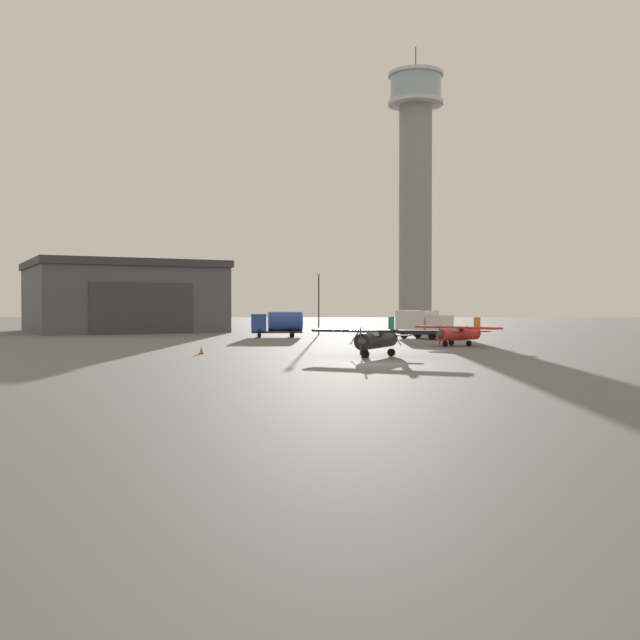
{
  "coord_description": "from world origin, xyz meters",
  "views": [
    {
      "loc": [
        -2.73,
        -47.45,
        3.69
      ],
      "look_at": [
        -3.55,
        22.69,
        2.39
      ],
      "focal_mm": 42.1,
      "sensor_mm": 36.0,
      "label": 1
    }
  ],
  "objects_px": {
    "airplane_red": "(459,333)",
    "airplane_black": "(377,338)",
    "light_post_west": "(319,298)",
    "traffic_cone_near_left": "(201,350)",
    "truck_box_white": "(423,323)",
    "truck_fuel_tanker_blue": "(277,323)",
    "control_tower": "(415,184)"
  },
  "relations": [
    {
      "from": "airplane_black",
      "to": "truck_box_white",
      "type": "distance_m",
      "value": 30.15
    },
    {
      "from": "truck_fuel_tanker_blue",
      "to": "airplane_black",
      "type": "bearing_deg",
      "value": 97.94
    },
    {
      "from": "airplane_red",
      "to": "airplane_black",
      "type": "bearing_deg",
      "value": 13.65
    },
    {
      "from": "truck_box_white",
      "to": "truck_fuel_tanker_blue",
      "type": "height_order",
      "value": "truck_box_white"
    },
    {
      "from": "airplane_black",
      "to": "truck_box_white",
      "type": "xyz_separation_m",
      "value": [
        7.01,
        29.32,
        0.43
      ]
    },
    {
      "from": "airplane_black",
      "to": "traffic_cone_near_left",
      "type": "xyz_separation_m",
      "value": [
        -13.43,
        2.47,
        -1.02
      ]
    },
    {
      "from": "airplane_red",
      "to": "airplane_black",
      "type": "relative_size",
      "value": 0.77
    },
    {
      "from": "control_tower",
      "to": "truck_fuel_tanker_blue",
      "type": "distance_m",
      "value": 39.68
    },
    {
      "from": "control_tower",
      "to": "truck_box_white",
      "type": "xyz_separation_m",
      "value": [
        -2.82,
        -31.8,
        -20.76
      ]
    },
    {
      "from": "control_tower",
      "to": "light_post_west",
      "type": "xyz_separation_m",
      "value": [
        -14.7,
        -20.15,
        -17.75
      ]
    },
    {
      "from": "control_tower",
      "to": "light_post_west",
      "type": "bearing_deg",
      "value": -126.1
    },
    {
      "from": "truck_box_white",
      "to": "truck_fuel_tanker_blue",
      "type": "xyz_separation_m",
      "value": [
        -16.68,
        4.22,
        -0.07
      ]
    },
    {
      "from": "light_post_west",
      "to": "traffic_cone_near_left",
      "type": "distance_m",
      "value": 39.69
    },
    {
      "from": "airplane_red",
      "to": "airplane_black",
      "type": "distance_m",
      "value": 16.52
    },
    {
      "from": "truck_box_white",
      "to": "airplane_black",
      "type": "bearing_deg",
      "value": -49.73
    },
    {
      "from": "truck_box_white",
      "to": "traffic_cone_near_left",
      "type": "xyz_separation_m",
      "value": [
        -20.44,
        -26.85,
        -1.45
      ]
    },
    {
      "from": "traffic_cone_near_left",
      "to": "airplane_red",
      "type": "bearing_deg",
      "value": 28.01
    },
    {
      "from": "truck_fuel_tanker_blue",
      "to": "control_tower",
      "type": "bearing_deg",
      "value": -133.4
    },
    {
      "from": "airplane_red",
      "to": "truck_fuel_tanker_blue",
      "type": "distance_m",
      "value": 26.59
    },
    {
      "from": "control_tower",
      "to": "airplane_black",
      "type": "bearing_deg",
      "value": -99.14
    },
    {
      "from": "airplane_red",
      "to": "light_post_west",
      "type": "height_order",
      "value": "light_post_west"
    },
    {
      "from": "airplane_red",
      "to": "truck_fuel_tanker_blue",
      "type": "relative_size",
      "value": 1.15
    },
    {
      "from": "control_tower",
      "to": "light_post_west",
      "type": "height_order",
      "value": "control_tower"
    },
    {
      "from": "truck_fuel_tanker_blue",
      "to": "light_post_west",
      "type": "bearing_deg",
      "value": -131.04
    },
    {
      "from": "airplane_red",
      "to": "truck_fuel_tanker_blue",
      "type": "bearing_deg",
      "value": -92.13
    },
    {
      "from": "light_post_west",
      "to": "traffic_cone_near_left",
      "type": "height_order",
      "value": "light_post_west"
    },
    {
      "from": "control_tower",
      "to": "airplane_red",
      "type": "bearing_deg",
      "value": -91.6
    },
    {
      "from": "light_post_west",
      "to": "control_tower",
      "type": "bearing_deg",
      "value": 53.9
    },
    {
      "from": "control_tower",
      "to": "truck_fuel_tanker_blue",
      "type": "height_order",
      "value": "control_tower"
    },
    {
      "from": "truck_box_white",
      "to": "light_post_west",
      "type": "xyz_separation_m",
      "value": [
        -11.87,
        11.64,
        3.0
      ]
    },
    {
      "from": "airplane_black",
      "to": "light_post_west",
      "type": "height_order",
      "value": "light_post_west"
    },
    {
      "from": "truck_fuel_tanker_blue",
      "to": "light_post_west",
      "type": "xyz_separation_m",
      "value": [
        4.8,
        7.42,
        3.07
      ]
    }
  ]
}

